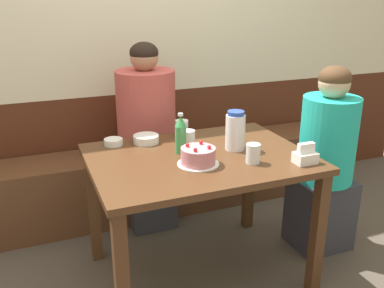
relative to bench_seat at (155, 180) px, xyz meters
The scene contains 15 objects.
ground_plane 0.86m from the bench_seat, 90.00° to the right, with size 12.00×12.00×0.00m, color #4C4238.
back_wall 1.03m from the bench_seat, 90.00° to the left, with size 4.80×0.04×2.50m.
bench_seat is the anchor object (origin of this frame).
dining_table 0.92m from the bench_seat, 90.00° to the right, with size 1.13×0.83×0.73m.
birthday_cake 1.08m from the bench_seat, 93.18° to the right, with size 0.21×0.21×0.11m.
water_pitcher 1.03m from the bench_seat, 75.07° to the right, with size 0.11×0.11×0.21m.
soju_bottle 0.96m from the bench_seat, 95.62° to the right, with size 0.06×0.06×0.22m.
napkin_holder 1.32m from the bench_seat, 68.13° to the right, with size 0.11×0.08×0.11m.
bowl_soup_white 0.81m from the bench_seat, 127.20° to the right, with size 0.10×0.10×0.04m.
bowl_rice_small 0.76m from the bench_seat, 110.75° to the right, with size 0.14×0.14×0.04m.
glass_water_tall 0.72m from the bench_seat, 86.24° to the right, with size 0.08×0.08×0.09m.
glass_tumbler_short 0.83m from the bench_seat, 88.65° to the right, with size 0.07×0.07×0.08m.
glass_shot_small 1.17m from the bench_seat, 78.44° to the right, with size 0.07×0.07×0.10m.
person_teal_shirt 0.42m from the bench_seat, 120.59° to the right, with size 0.38×0.38×1.24m.
person_pale_blue_shirt 1.21m from the bench_seat, 45.14° to the right, with size 0.34×0.33×1.15m.
Camera 1 is at (-0.81, -1.92, 1.53)m, focal length 40.00 mm.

